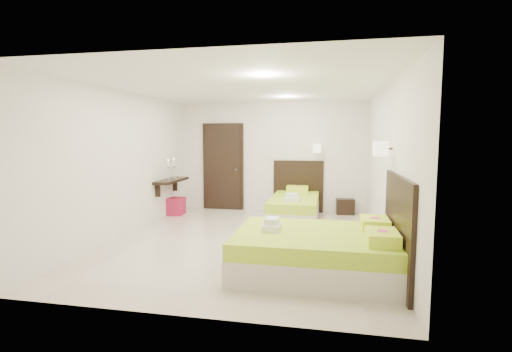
% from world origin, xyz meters
% --- Properties ---
extents(floor, '(5.50, 5.50, 0.00)m').
position_xyz_m(floor, '(0.00, 0.00, 0.00)').
color(floor, beige).
rests_on(floor, ground).
extents(bed_single, '(1.18, 1.97, 1.62)m').
position_xyz_m(bed_single, '(0.65, 1.84, 0.30)').
color(bed_single, '#BEB6A2').
rests_on(bed_single, ground).
extents(bed_double, '(2.09, 1.78, 1.73)m').
position_xyz_m(bed_double, '(1.29, -1.27, 0.31)').
color(bed_double, '#BEB6A2').
rests_on(bed_double, ground).
extents(nightstand, '(0.44, 0.40, 0.36)m').
position_xyz_m(nightstand, '(1.75, 2.69, 0.18)').
color(nightstand, black).
rests_on(nightstand, ground).
extents(ottoman, '(0.42, 0.42, 0.39)m').
position_xyz_m(ottoman, '(-2.11, 1.85, 0.20)').
color(ottoman, maroon).
rests_on(ottoman, ground).
extents(door, '(1.02, 0.15, 2.14)m').
position_xyz_m(door, '(-1.20, 2.70, 1.05)').
color(door, black).
rests_on(door, ground).
extents(console_shelf, '(0.35, 1.20, 0.78)m').
position_xyz_m(console_shelf, '(-2.08, 1.60, 0.82)').
color(console_shelf, black).
rests_on(console_shelf, ground).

